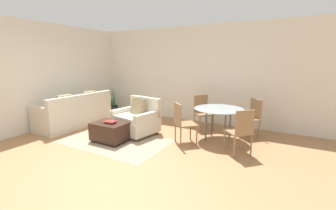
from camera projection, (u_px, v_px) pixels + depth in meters
ground_plane at (105, 158)px, 4.17m from camera, size 20.00×20.00×0.00m
wall_back at (182, 74)px, 6.73m from camera, size 12.00×0.06×2.75m
wall_left at (69, 75)px, 6.51m from camera, size 0.06×12.00×2.75m
area_rug at (115, 141)px, 5.05m from camera, size 2.39×1.46×0.01m
couch at (76, 114)px, 6.21m from camera, size 0.83×2.02×0.92m
armchair at (136, 120)px, 5.54m from camera, size 1.12×1.01×0.88m
ottoman at (110, 131)px, 5.00m from camera, size 0.76×0.55×0.43m
book_stack at (110, 122)px, 4.92m from camera, size 0.25×0.19×0.05m
tv_remote_primary at (102, 122)px, 4.99m from camera, size 0.07×0.14×0.01m
tv_remote_secondary at (110, 121)px, 5.09m from camera, size 0.06×0.17×0.01m
potted_plant at (112, 108)px, 7.62m from camera, size 0.38×0.38×0.94m
dining_table at (219, 112)px, 5.01m from camera, size 1.09×1.09×0.73m
dining_chair_near_left at (182, 121)px, 4.80m from camera, size 0.59×0.59×0.90m
dining_chair_near_right at (241, 129)px, 4.21m from camera, size 0.59×0.59×0.90m
dining_chair_far_left at (202, 110)px, 5.85m from camera, size 0.59×0.59×0.90m
dining_chair_far_right at (252, 115)px, 5.27m from camera, size 0.59×0.59×0.90m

